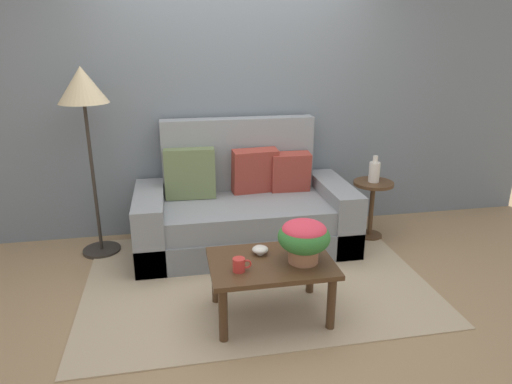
# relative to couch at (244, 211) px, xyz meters

# --- Properties ---
(ground_plane) EXTENTS (14.00, 14.00, 0.00)m
(ground_plane) POSITION_rel_couch_xyz_m (-0.02, -0.72, -0.34)
(ground_plane) COLOR #997A56
(wall_back) EXTENTS (6.40, 0.12, 2.62)m
(wall_back) POSITION_rel_couch_xyz_m (-0.02, 0.49, 0.97)
(wall_back) COLOR slate
(wall_back) RESTS_ON ground
(area_rug) EXTENTS (2.66, 1.89, 0.01)m
(area_rug) POSITION_rel_couch_xyz_m (-0.02, -0.66, -0.33)
(area_rug) COLOR tan
(area_rug) RESTS_ON ground
(couch) EXTENTS (1.94, 0.93, 1.14)m
(couch) POSITION_rel_couch_xyz_m (0.00, 0.00, 0.00)
(couch) COLOR slate
(couch) RESTS_ON ground
(coffee_table) EXTENTS (0.83, 0.58, 0.42)m
(coffee_table) POSITION_rel_couch_xyz_m (-0.00, -1.19, 0.02)
(coffee_table) COLOR #442D1B
(coffee_table) RESTS_ON ground
(side_table) EXTENTS (0.38, 0.38, 0.56)m
(side_table) POSITION_rel_couch_xyz_m (1.23, -0.07, 0.05)
(side_table) COLOR #4C331E
(side_table) RESTS_ON ground
(floor_lamp) EXTENTS (0.41, 0.41, 1.64)m
(floor_lamp) POSITION_rel_couch_xyz_m (-1.30, 0.08, 1.05)
(floor_lamp) COLOR #2D2823
(floor_lamp) RESTS_ON ground
(potted_plant) EXTENTS (0.35, 0.35, 0.29)m
(potted_plant) POSITION_rel_couch_xyz_m (0.21, -1.23, 0.27)
(potted_plant) COLOR #A36B4C
(potted_plant) RESTS_ON coffee_table
(coffee_mug) EXTENTS (0.12, 0.08, 0.09)m
(coffee_mug) POSITION_rel_couch_xyz_m (-0.23, -1.29, 0.13)
(coffee_mug) COLOR red
(coffee_mug) RESTS_ON coffee_table
(snack_bowl) EXTENTS (0.11, 0.11, 0.06)m
(snack_bowl) POSITION_rel_couch_xyz_m (-0.06, -1.07, 0.12)
(snack_bowl) COLOR silver
(snack_bowl) RESTS_ON coffee_table
(table_vase) EXTENTS (0.10, 0.10, 0.25)m
(table_vase) POSITION_rel_couch_xyz_m (1.23, -0.06, 0.33)
(table_vase) COLOR silver
(table_vase) RESTS_ON side_table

